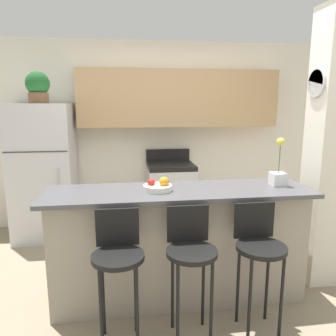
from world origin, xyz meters
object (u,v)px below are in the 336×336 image
bar_stool_left (118,258)px  potted_plant_on_fridge (38,87)px  fruit_bowl (158,187)px  refrigerator (44,172)px  bar_stool_right (259,249)px  orchid_vase (279,173)px  stove_range (171,195)px  bar_stool_mid (191,253)px

bar_stool_left → potted_plant_on_fridge: size_ratio=2.56×
fruit_bowl → refrigerator: bearing=128.3°
refrigerator → bar_stool_right: bearing=-46.6°
bar_stool_right → fruit_bowl: 0.93m
bar_stool_left → potted_plant_on_fridge: (-0.95, 2.10, 1.25)m
orchid_vase → refrigerator: bearing=146.2°
stove_range → orchid_vase: orchid_vase is taller
refrigerator → orchid_vase: (2.36, -1.58, 0.25)m
stove_range → bar_stool_left: stove_range is taller
refrigerator → orchid_vase: size_ratio=4.03×
bar_stool_right → stove_range: bearing=99.1°
potted_plant_on_fridge → bar_stool_right: bearing=-46.6°
bar_stool_mid → orchid_vase: (0.90, 0.52, 0.45)m
bar_stool_left → orchid_vase: bearing=20.1°
refrigerator → fruit_bowl: 2.08m
orchid_vase → fruit_bowl: orchid_vase is taller
refrigerator → bar_stool_mid: bearing=-55.1°
stove_range → potted_plant_on_fridge: (-1.64, -0.06, 1.45)m
refrigerator → bar_stool_left: size_ratio=1.76×
bar_stool_right → bar_stool_left: bearing=180.0°
bar_stool_right → orchid_vase: bearing=53.9°
bar_stool_left → bar_stool_mid: bearing=0.0°
bar_stool_left → refrigerator: bearing=114.3°
fruit_bowl → bar_stool_right: bearing=-34.0°
refrigerator → stove_range: size_ratio=1.60×
stove_range → bar_stool_right: 2.20m
stove_range → bar_stool_mid: stove_range is taller
stove_range → bar_stool_right: bearing=-80.9°
potted_plant_on_fridge → stove_range: bearing=2.2°
stove_range → potted_plant_on_fridge: potted_plant_on_fridge is taller
bar_stool_left → bar_stool_mid: (0.52, 0.00, 0.00)m
bar_stool_right → refrigerator: bearing=133.4°
bar_stool_left → fruit_bowl: (0.34, 0.47, 0.38)m
refrigerator → potted_plant_on_fridge: (-0.00, 0.00, 1.05)m
refrigerator → stove_range: 1.69m
stove_range → bar_stool_mid: size_ratio=1.10×
stove_range → fruit_bowl: bearing=-101.8°
stove_range → bar_stool_left: bearing=-107.7°
refrigerator → potted_plant_on_fridge: bearing=117.9°
bar_stool_mid → bar_stool_right: (0.52, 0.00, 0.00)m
orchid_vase → bar_stool_right: bearing=-126.1°
bar_stool_mid → fruit_bowl: 0.63m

